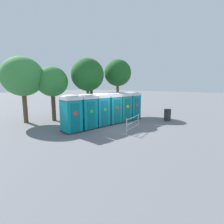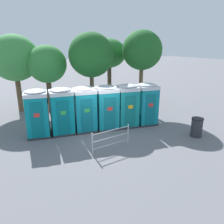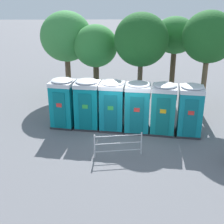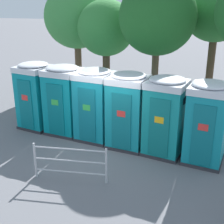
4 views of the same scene
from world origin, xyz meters
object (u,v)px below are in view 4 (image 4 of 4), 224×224
object	(u,v)px
portapotty_3	(128,110)
portapotty_5	(207,122)
portapotty_4	(165,116)
street_tree_3	(216,16)
street_tree_1	(77,17)
portapotty_0	(36,95)
portapotty_2	(95,104)
street_tree_4	(157,17)
street_tree_0	(106,29)
portapotty_1	(64,99)
event_barrier	(70,162)

from	to	relation	value
portapotty_3	portapotty_5	bearing A→B (deg)	-9.97
portapotty_4	street_tree_3	world-z (taller)	street_tree_3
portapotty_5	street_tree_3	world-z (taller)	street_tree_3
portapotty_4	street_tree_1	world-z (taller)	street_tree_1
portapotty_0	portapotty_2	bearing A→B (deg)	-9.52
street_tree_4	portapotty_5	bearing A→B (deg)	-59.73
street_tree_0	street_tree_4	bearing A→B (deg)	-33.61
portapotty_2	portapotty_3	xyz separation A→B (m)	(1.24, -0.26, -0.00)
portapotty_0	portapotty_1	bearing A→B (deg)	-9.24
portapotty_5	street_tree_4	size ratio (longest dim) A/B	0.46
portapotty_4	street_tree_3	size ratio (longest dim) A/B	0.49
street_tree_4	portapotty_4	bearing A→B (deg)	-75.95
street_tree_1	street_tree_4	bearing A→B (deg)	-33.00
portapotty_4	street_tree_1	xyz separation A→B (m)	(-5.32, 6.25, 2.52)
portapotty_4	portapotty_5	distance (m)	1.26
portapotty_3	event_barrier	xyz separation A→B (m)	(-1.03, -2.53, -0.72)
portapotty_2	street_tree_1	distance (m)	6.91
portapotty_3	street_tree_3	world-z (taller)	street_tree_3
portapotty_3	street_tree_1	bearing A→B (deg)	124.05
portapotty_0	portapotty_4	distance (m)	5.05
portapotty_5	street_tree_1	xyz separation A→B (m)	(-6.57, 6.47, 2.52)
street_tree_3	event_barrier	size ratio (longest dim) A/B	2.53
portapotty_4	street_tree_4	distance (m)	4.40
portapotty_4	street_tree_1	size ratio (longest dim) A/B	0.47
portapotty_2	street_tree_1	bearing A→B (deg)	116.22
portapotty_1	street_tree_0	distance (m)	4.85
portapotty_1	portapotty_5	xyz separation A→B (m)	(4.97, -0.92, 0.00)
portapotty_0	portapotty_2	world-z (taller)	same
event_barrier	street_tree_1	bearing A→B (deg)	109.60
portapotty_1	street_tree_4	bearing A→B (deg)	42.44
portapotty_1	portapotty_5	distance (m)	5.05
portapotty_1	portapotty_3	size ratio (longest dim) A/B	1.00
street_tree_0	portapotty_0	bearing A→B (deg)	-110.56
portapotty_1	portapotty_3	world-z (taller)	same
portapotty_0	street_tree_3	distance (m)	8.02
street_tree_1	portapotty_5	bearing A→B (deg)	-44.59
street_tree_3	portapotty_0	bearing A→B (deg)	-147.25
street_tree_3	event_barrier	world-z (taller)	street_tree_3
portapotty_5	street_tree_4	world-z (taller)	street_tree_4
street_tree_3	street_tree_4	distance (m)	2.75
portapotty_1	portapotty_5	world-z (taller)	same
portapotty_2	street_tree_4	xyz separation A→B (m)	(1.65, 2.86, 2.75)
street_tree_0	event_barrier	xyz separation A→B (m)	(1.14, -7.36, -2.82)
street_tree_1	portapotty_3	bearing A→B (deg)	-55.95
event_barrier	portapotty_3	bearing A→B (deg)	67.82
street_tree_0	street_tree_4	distance (m)	3.16
portapotty_1	portapotty_5	bearing A→B (deg)	-10.44
street_tree_3	portapotty_4	bearing A→B (deg)	-105.42
street_tree_3	portapotty_2	bearing A→B (deg)	-130.58
street_tree_3	portapotty_5	bearing A→B (deg)	-91.42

